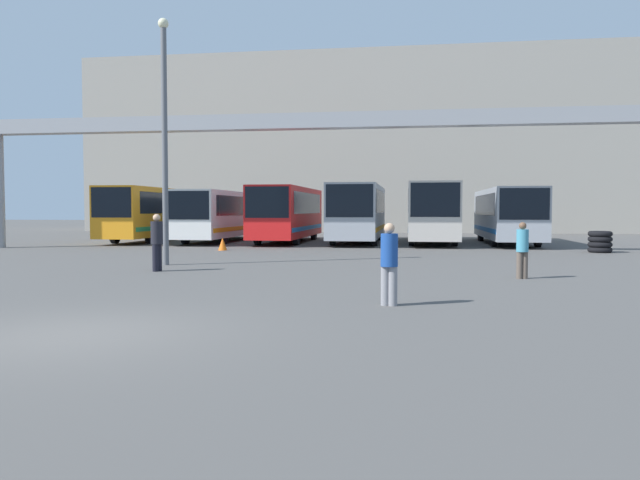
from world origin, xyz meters
The scene contains 15 objects.
ground_plane centered at (0.00, 0.00, 0.00)m, with size 200.00×200.00×0.00m, color #514F4C.
building_backdrop centered at (0.00, 49.21, 7.65)m, with size 47.57×12.00×15.30m.
overhead_gantry centered at (0.00, 19.82, 5.40)m, with size 31.36×0.80×6.34m.
bus_slot_0 centered at (-10.43, 27.50, 1.84)m, with size 2.45×11.21×3.19m.
bus_slot_1 centered at (-6.26, 27.75, 1.72)m, with size 2.54×11.71×2.98m.
bus_slot_2 centered at (-2.09, 27.29, 1.83)m, with size 2.49×10.78×3.19m.
bus_slot_3 centered at (2.09, 27.33, 1.89)m, with size 2.59×10.87×3.28m.
bus_slot_4 centered at (6.26, 27.89, 1.92)m, with size 2.60×11.97×3.33m.
bus_slot_5 centered at (10.43, 27.38, 1.76)m, with size 2.54×10.95×3.04m.
pedestrian_near_left centered at (8.18, 9.09, 0.83)m, with size 0.33×0.33×1.57m.
pedestrian_mid_right centered at (-2.70, 9.61, 0.95)m, with size 0.37×0.37×1.78m.
pedestrian_near_center centered at (4.70, 3.66, 0.88)m, with size 0.34×0.34×1.65m.
traffic_cone centered at (-3.68, 19.55, 0.30)m, with size 0.42×0.42×0.60m.
tire_stack centered at (13.48, 20.55, 0.48)m, with size 1.04×1.04×0.96m.
lamp_post centered at (-3.28, 11.75, 4.58)m, with size 0.36×0.36×8.43m.
Camera 1 is at (5.13, -8.77, 1.92)m, focal length 35.00 mm.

